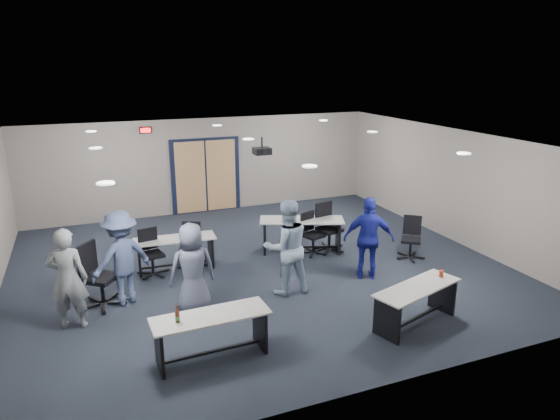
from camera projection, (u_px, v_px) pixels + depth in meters
name	position (u px, v px, depth m)	size (l,w,h in m)	color
floor	(258.00, 267.00, 10.69)	(10.00, 10.00, 0.00)	black
back_wall	(205.00, 166.00, 14.30)	(10.00, 0.04, 2.70)	gray
front_wall	(375.00, 298.00, 6.30)	(10.00, 0.04, 2.70)	gray
right_wall	(452.00, 185.00, 12.09)	(0.04, 9.00, 2.70)	gray
ceiling	(256.00, 141.00, 9.92)	(10.00, 9.00, 0.04)	white
double_door	(206.00, 176.00, 14.36)	(2.00, 0.07, 2.20)	black
exit_sign	(145.00, 130.00, 13.37)	(0.32, 0.07, 0.18)	black
ceiling_projector	(262.00, 151.00, 10.55)	(0.35, 0.32, 0.37)	black
ceiling_can_lights	(252.00, 141.00, 10.15)	(6.24, 5.74, 0.02)	white
table_front_left	(211.00, 328.00, 7.28)	(1.74, 0.63, 0.96)	#ACA8A2
table_front_right	(417.00, 298.00, 8.23)	(1.77, 1.02, 0.79)	#ACA8A2
table_back_left	(175.00, 248.00, 10.47)	(1.71, 0.67, 0.68)	#ACA8A2
table_back_right	(302.00, 229.00, 11.42)	(2.00, 1.28, 0.77)	#ACA8A2
chair_back_a	(152.00, 253.00, 10.15)	(0.60, 0.60, 0.96)	black
chair_back_b	(190.00, 245.00, 10.59)	(0.59, 0.59, 0.94)	black
chair_back_c	(313.00, 234.00, 11.28)	(0.60, 0.60, 0.96)	black
chair_back_d	(330.00, 228.00, 11.47)	(0.70, 0.70, 1.11)	black
chair_loose_left	(101.00, 275.00, 8.83)	(0.73, 0.73, 1.17)	black
chair_loose_right	(411.00, 238.00, 11.02)	(0.59, 0.59, 0.94)	black
person_gray	(68.00, 279.00, 8.04)	(0.63, 0.41, 1.72)	gray
person_plaid	(192.00, 269.00, 8.53)	(0.80, 0.52, 1.63)	#51586F
person_lightblue	(287.00, 247.00, 9.25)	(0.89, 0.69, 1.83)	#A4BFD9
person_navy	(369.00, 238.00, 9.92)	(0.99, 0.41, 1.69)	navy
person_back	(121.00, 258.00, 8.86)	(1.12, 0.64, 1.74)	#44527B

